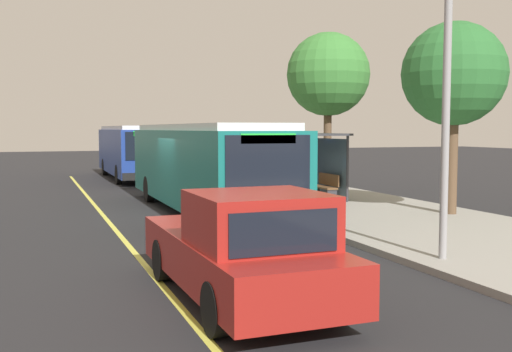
# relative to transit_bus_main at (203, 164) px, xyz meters

# --- Properties ---
(ground_plane) EXTENTS (120.00, 120.00, 0.00)m
(ground_plane) POSITION_rel_transit_bus_main_xyz_m (0.22, -1.01, -1.62)
(ground_plane) COLOR #232326
(sidewalk_curb) EXTENTS (44.00, 6.40, 0.15)m
(sidewalk_curb) POSITION_rel_transit_bus_main_xyz_m (0.22, 4.99, -1.54)
(sidewalk_curb) COLOR gray
(sidewalk_curb) RESTS_ON ground_plane
(lane_stripe_center) EXTENTS (36.00, 0.14, 0.01)m
(lane_stripe_center) POSITION_rel_transit_bus_main_xyz_m (0.22, -3.21, -1.61)
(lane_stripe_center) COLOR #E0D64C
(lane_stripe_center) RESTS_ON ground_plane
(transit_bus_main) EXTENTS (12.15, 2.65, 2.95)m
(transit_bus_main) POSITION_rel_transit_bus_main_xyz_m (0.00, 0.00, 0.00)
(transit_bus_main) COLOR #146B66
(transit_bus_main) RESTS_ON ground_plane
(transit_bus_second) EXTENTS (10.65, 2.65, 2.95)m
(transit_bus_second) POSITION_rel_transit_bus_main_xyz_m (-14.79, -0.06, -0.00)
(transit_bus_second) COLOR navy
(transit_bus_second) RESTS_ON ground_plane
(pickup_truck) EXTENTS (5.43, 2.11, 1.85)m
(pickup_truck) POSITION_rel_transit_bus_main_xyz_m (10.36, -2.19, -0.76)
(pickup_truck) COLOR maroon
(pickup_truck) RESTS_ON ground_plane
(bus_shelter) EXTENTS (2.90, 1.60, 2.48)m
(bus_shelter) POSITION_rel_transit_bus_main_xyz_m (-1.44, 4.91, 0.30)
(bus_shelter) COLOR #333338
(bus_shelter) RESTS_ON sidewalk_curb
(waiting_bench) EXTENTS (1.60, 0.48, 0.95)m
(waiting_bench) POSITION_rel_transit_bus_main_xyz_m (-1.06, 5.05, -0.99)
(waiting_bench) COLOR brown
(waiting_bench) RESTS_ON sidewalk_curb
(route_sign_post) EXTENTS (0.44, 0.08, 2.80)m
(route_sign_post) POSITION_rel_transit_bus_main_xyz_m (0.56, 2.39, 0.34)
(route_sign_post) COLOR #333338
(route_sign_post) RESTS_ON sidewalk_curb
(pedestrian_commuter) EXTENTS (0.24, 0.40, 1.69)m
(pedestrian_commuter) POSITION_rel_transit_bus_main_xyz_m (-0.06, 3.63, -0.50)
(pedestrian_commuter) COLOR #282D47
(pedestrian_commuter) RESTS_ON sidewalk_curb
(street_tree_near_shelter) EXTENTS (3.20, 3.20, 5.94)m
(street_tree_near_shelter) POSITION_rel_transit_bus_main_xyz_m (3.91, 6.92, 2.84)
(street_tree_near_shelter) COLOR brown
(street_tree_near_shelter) RESTS_ON sidewalk_curb
(street_tree_upstreet) EXTENTS (3.76, 3.76, 6.99)m
(street_tree_upstreet) POSITION_rel_transit_bus_main_xyz_m (-5.39, 7.35, 3.61)
(street_tree_upstreet) COLOR brown
(street_tree_upstreet) RESTS_ON sidewalk_curb
(utility_pole) EXTENTS (0.16, 0.16, 6.40)m
(utility_pole) POSITION_rel_transit_bus_main_xyz_m (9.31, 2.51, 1.73)
(utility_pole) COLOR gray
(utility_pole) RESTS_ON sidewalk_curb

